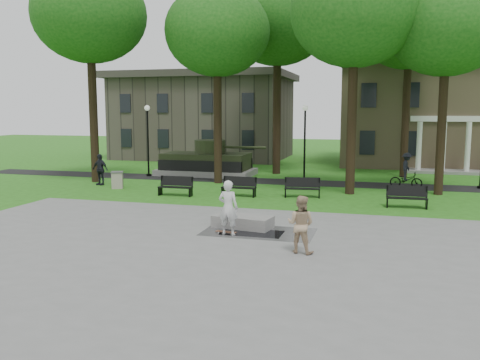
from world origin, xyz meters
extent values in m
plane|color=#265F16|center=(0.00, 0.00, 0.00)|extent=(120.00, 120.00, 0.00)
cube|color=gray|center=(0.00, -5.00, 0.01)|extent=(22.00, 16.00, 0.02)
cube|color=black|center=(0.00, 12.00, 0.01)|extent=(44.00, 2.60, 0.01)
cube|color=#9E8460|center=(10.00, 26.00, 4.00)|extent=(16.00, 11.00, 8.00)
cube|color=#38332D|center=(10.00, 26.00, 8.30)|extent=(17.00, 12.00, 0.60)
cube|color=silver|center=(10.00, 20.50, 3.80)|extent=(6.00, 0.30, 0.40)
cube|color=#4C443D|center=(-11.00, 26.50, 3.60)|extent=(15.00, 10.00, 7.20)
cylinder|color=black|center=(-12.00, 9.00, 4.48)|extent=(0.52, 0.52, 8.96)
ellipsoid|color=#134C11|center=(-12.00, 9.00, 10.08)|extent=(6.80, 6.80, 5.78)
cylinder|color=black|center=(-4.50, 10.50, 4.00)|extent=(0.48, 0.48, 8.00)
ellipsoid|color=#134C11|center=(-4.50, 10.50, 9.00)|extent=(6.20, 6.20, 5.27)
cylinder|color=black|center=(3.50, 8.50, 4.16)|extent=(0.50, 0.50, 8.32)
ellipsoid|color=#134C11|center=(3.50, 8.50, 9.36)|extent=(6.60, 6.60, 5.61)
cylinder|color=black|center=(8.00, 9.50, 3.84)|extent=(0.46, 0.46, 7.68)
ellipsoid|color=#134C11|center=(8.00, 9.50, 8.64)|extent=(6.00, 6.00, 5.10)
cylinder|color=black|center=(-2.00, 16.00, 4.64)|extent=(0.54, 0.54, 9.28)
ellipsoid|color=#134C11|center=(-2.00, 16.00, 10.44)|extent=(7.20, 7.20, 6.12)
cylinder|color=black|center=(6.50, 16.50, 4.32)|extent=(0.50, 0.50, 8.64)
ellipsoid|color=#134C11|center=(6.50, 16.50, 9.72)|extent=(6.40, 6.40, 5.44)
cylinder|color=black|center=(-10.00, 12.30, 2.20)|extent=(0.12, 0.12, 4.40)
sphere|color=silver|center=(-10.00, 12.30, 4.55)|extent=(0.36, 0.36, 0.36)
cylinder|color=black|center=(-10.00, 12.30, 0.08)|extent=(0.32, 0.32, 0.16)
cylinder|color=black|center=(0.50, 12.30, 2.20)|extent=(0.12, 0.12, 4.40)
sphere|color=silver|center=(0.50, 12.30, 4.55)|extent=(0.36, 0.36, 0.36)
cylinder|color=black|center=(0.50, 12.30, 0.08)|extent=(0.32, 0.32, 0.16)
cylinder|color=black|center=(10.50, 12.30, 0.08)|extent=(0.32, 0.32, 0.16)
cube|color=gray|center=(-6.50, 14.00, 0.20)|extent=(6.50, 3.40, 0.40)
cube|color=#262E18|center=(-6.50, 14.00, 0.95)|extent=(5.80, 2.80, 1.10)
cube|color=black|center=(-6.50, 12.65, 0.75)|extent=(5.80, 0.35, 0.70)
cube|color=black|center=(-6.50, 15.35, 0.75)|extent=(5.80, 0.35, 0.70)
cylinder|color=#262E18|center=(-6.20, 14.00, 1.95)|extent=(2.10, 2.10, 0.90)
cylinder|color=#262E18|center=(-3.90, 14.00, 1.95)|extent=(3.20, 0.18, 0.18)
cube|color=black|center=(0.66, -1.41, 0.02)|extent=(2.20, 1.20, 0.00)
cube|color=gray|center=(0.12, -0.69, 0.24)|extent=(2.33, 1.33, 0.45)
cube|color=brown|center=(-0.21, -1.76, 0.06)|extent=(0.80, 0.34, 0.07)
imported|color=silver|center=(-0.07, -1.92, 1.00)|extent=(0.75, 0.52, 1.96)
imported|color=tan|center=(2.73, -3.48, 0.92)|extent=(0.99, 0.84, 1.80)
imported|color=black|center=(-10.96, 7.80, 0.93)|extent=(1.15, 0.65, 1.85)
imported|color=black|center=(6.46, 11.43, 0.47)|extent=(1.88, 0.99, 0.94)
imported|color=black|center=(6.46, 11.43, 1.23)|extent=(0.78, 1.11, 1.57)
cube|color=black|center=(-5.16, 5.39, 0.45)|extent=(1.80, 0.45, 0.05)
cube|color=black|center=(-5.16, 5.61, 0.75)|extent=(1.80, 0.16, 0.50)
cube|color=black|center=(-6.01, 5.39, 0.23)|extent=(0.06, 0.45, 0.45)
cube|color=black|center=(-4.31, 5.39, 0.23)|extent=(0.06, 0.45, 0.45)
cube|color=black|center=(-1.97, 6.13, 0.45)|extent=(1.82, 0.53, 0.05)
cube|color=black|center=(-1.97, 6.35, 0.75)|extent=(1.81, 0.23, 0.50)
cube|color=black|center=(-2.82, 6.13, 0.23)|extent=(0.08, 0.45, 0.45)
cube|color=black|center=(-1.12, 6.13, 0.23)|extent=(0.08, 0.45, 0.45)
cube|color=black|center=(1.24, 6.67, 0.45)|extent=(1.85, 0.71, 0.05)
cube|color=black|center=(1.24, 6.89, 0.75)|extent=(1.80, 0.41, 0.50)
cube|color=black|center=(0.39, 6.67, 0.23)|extent=(0.12, 0.45, 0.45)
cube|color=black|center=(2.09, 6.67, 0.23)|extent=(0.12, 0.45, 0.45)
cube|color=black|center=(6.23, 5.13, 0.45)|extent=(1.81, 0.50, 0.05)
cube|color=black|center=(6.23, 5.35, 0.75)|extent=(1.80, 0.20, 0.50)
cube|color=black|center=(5.38, 5.13, 0.23)|extent=(0.07, 0.45, 0.45)
cube|color=black|center=(7.08, 5.13, 0.23)|extent=(0.07, 0.45, 0.45)
cube|color=gray|center=(-9.33, 6.90, 0.45)|extent=(0.79, 0.79, 0.90)
cube|color=#4C4C4C|center=(-9.33, 6.90, 0.93)|extent=(0.87, 0.87, 0.06)
camera|label=1|loc=(5.04, -18.69, 4.39)|focal=38.00mm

